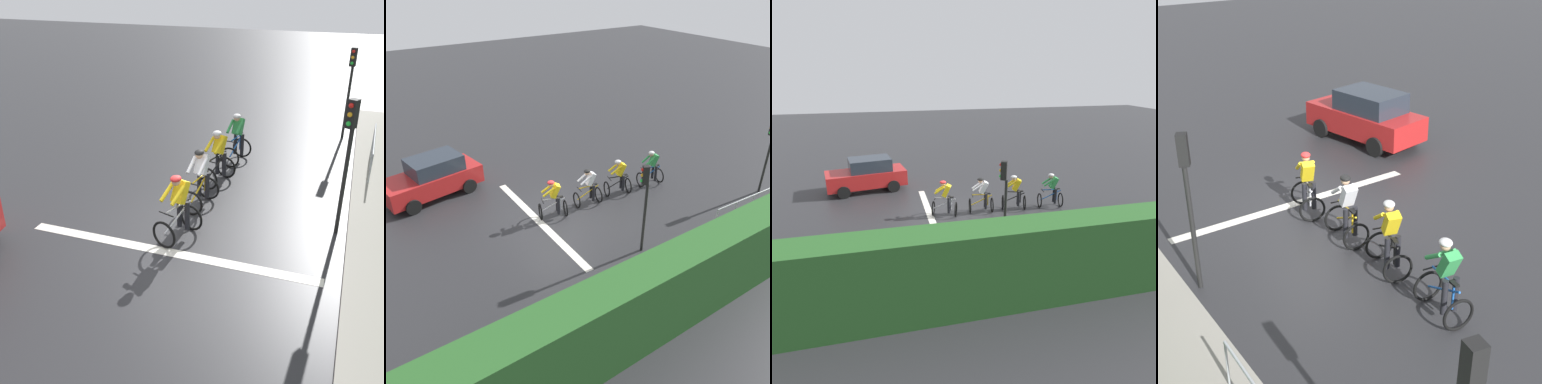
# 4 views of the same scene
# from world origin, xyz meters

# --- Properties ---
(ground_plane) EXTENTS (80.00, 80.00, 0.00)m
(ground_plane) POSITION_xyz_m (0.00, 0.00, 0.00)
(ground_plane) COLOR #28282B
(sidewalk_kerb) EXTENTS (2.80, 20.65, 0.12)m
(sidewalk_kerb) POSITION_xyz_m (5.26, 2.00, 0.06)
(sidewalk_kerb) COLOR gray
(sidewalk_kerb) RESTS_ON ground
(stone_wall_low) EXTENTS (0.44, 20.65, 0.41)m
(stone_wall_low) POSITION_xyz_m (6.16, 2.00, 0.21)
(stone_wall_low) COLOR gray
(stone_wall_low) RESTS_ON ground
(hedge_wall) EXTENTS (1.10, 20.65, 2.43)m
(hedge_wall) POSITION_xyz_m (6.46, 2.00, 1.22)
(hedge_wall) COLOR #265623
(hedge_wall) RESTS_ON ground
(road_marking_stop_line) EXTENTS (7.00, 0.30, 0.01)m
(road_marking_stop_line) POSITION_xyz_m (0.00, -0.80, 0.00)
(road_marking_stop_line) COLOR silver
(road_marking_stop_line) RESTS_ON ground
(cyclist_lead) EXTENTS (0.85, 1.18, 1.66)m
(cyclist_lead) POSITION_xyz_m (0.15, 4.96, 0.80)
(cyclist_lead) COLOR black
(cyclist_lead) RESTS_ON ground
(cyclist_second) EXTENTS (0.95, 1.22, 1.66)m
(cyclist_second) POSITION_xyz_m (0.03, 3.16, 0.80)
(cyclist_second) COLOR black
(cyclist_second) RESTS_ON ground
(cyclist_mid) EXTENTS (0.83, 1.17, 1.66)m
(cyclist_mid) POSITION_xyz_m (0.02, 1.57, 0.80)
(cyclist_mid) COLOR black
(cyclist_mid) RESTS_ON ground
(cyclist_fourth) EXTENTS (0.99, 1.24, 1.66)m
(cyclist_fourth) POSITION_xyz_m (0.05, -0.14, 0.80)
(cyclist_fourth) COLOR black
(cyclist_fourth) RESTS_ON ground
(car_red) EXTENTS (2.39, 4.33, 1.76)m
(car_red) POSITION_xyz_m (-4.37, -3.57, 0.87)
(car_red) COLOR #B21E1E
(car_red) RESTS_ON ground
(traffic_light_near_crossing) EXTENTS (0.27, 0.29, 3.34)m
(traffic_light_near_crossing) POSITION_xyz_m (3.56, 1.31, 2.22)
(traffic_light_near_crossing) COLOR black
(traffic_light_near_crossing) RESTS_ON ground
(traffic_light_far_junction) EXTENTS (0.24, 0.31, 3.34)m
(traffic_light_far_junction) POSITION_xyz_m (3.35, 8.47, 2.22)
(traffic_light_far_junction) COLOR black
(traffic_light_far_junction) RESTS_ON ground
(pedestrian_railing_kerbside) EXTENTS (0.15, 3.13, 1.03)m
(pedestrian_railing_kerbside) POSITION_xyz_m (4.36, 5.92, 0.77)
(pedestrian_railing_kerbside) COLOR #999EA3
(pedestrian_railing_kerbside) RESTS_ON ground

